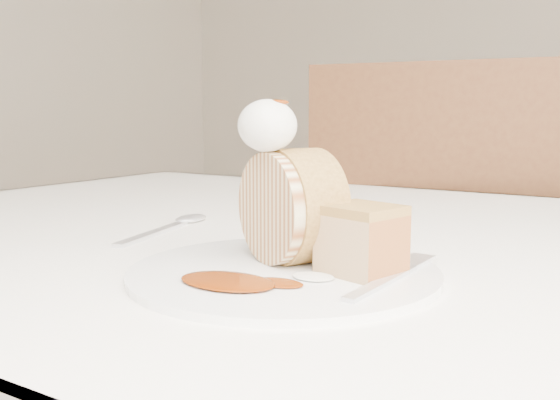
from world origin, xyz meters
The scene contains 10 objects.
table centered at (0.00, 0.20, 0.66)m, with size 1.40×0.90×0.75m.
chair_far centered at (-0.10, 0.79, 0.56)m, with size 0.52×0.52×0.97m.
plate centered at (0.02, 0.01, 0.75)m, with size 0.26×0.26×0.01m, color white.
roulade_slice centered at (0.01, 0.03, 0.80)m, with size 0.10×0.10×0.05m, color beige.
cake_chunk centered at (0.08, 0.03, 0.78)m, with size 0.06×0.05×0.05m, color #A5793E.
whipped_cream centered at (0.00, 0.01, 0.87)m, with size 0.05×0.05×0.04m, color white.
caramel_drizzle centered at (0.01, 0.02, 0.90)m, with size 0.02×0.02×0.01m, color #682304.
caramel_pool centered at (0.01, -0.05, 0.76)m, with size 0.08×0.05×0.00m, color #682304, non-canonical shape.
fork centered at (0.11, 0.00, 0.76)m, with size 0.02×0.15×0.00m, color silver.
spoon centered at (-0.19, 0.08, 0.75)m, with size 0.03×0.17×0.00m, color silver.
Camera 1 is at (0.29, -0.42, 0.88)m, focal length 40.00 mm.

